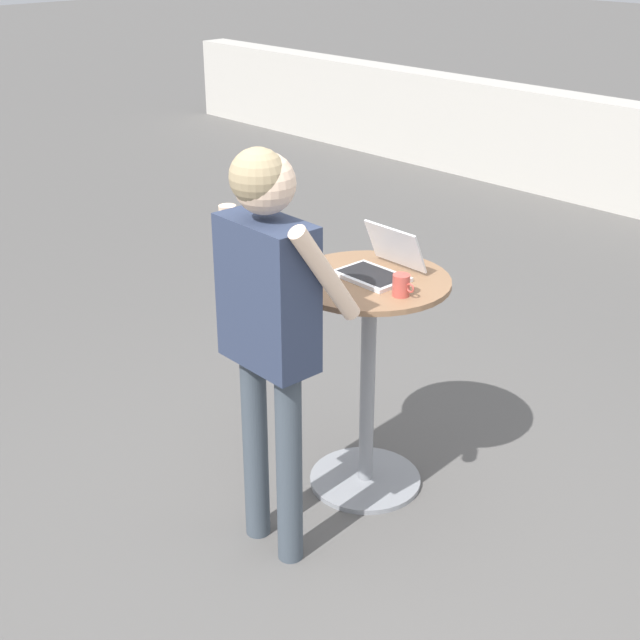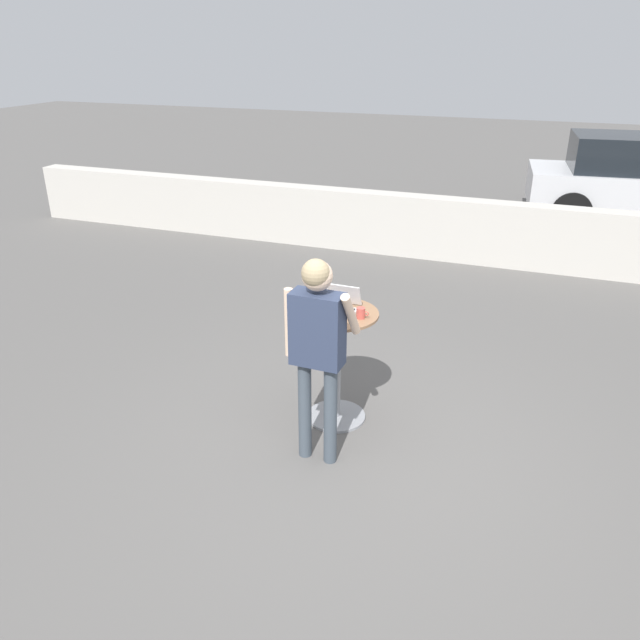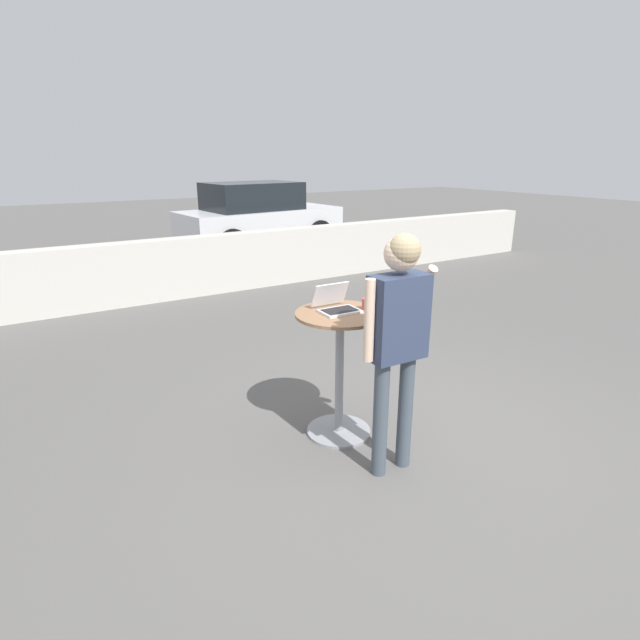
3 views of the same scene
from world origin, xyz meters
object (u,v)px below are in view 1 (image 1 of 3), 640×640
Objects in this scene: cafe_table at (368,363)px; standing_person at (268,306)px; laptop at (380,265)px; coffee_mug at (401,285)px.

cafe_table is 0.60× the size of standing_person.
standing_person reaches higher than cafe_table.
cafe_table is at bearing -91.27° from laptop.
coffee_mug is at bearing -26.17° from laptop.
standing_person reaches higher than coffee_mug.
standing_person is at bearing -85.80° from cafe_table.
coffee_mug reaches higher than cafe_table.
laptop is (0.00, 0.06, 0.47)m from cafe_table.
laptop reaches higher than coffee_mug.
standing_person is (0.05, -0.64, 0.50)m from cafe_table.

